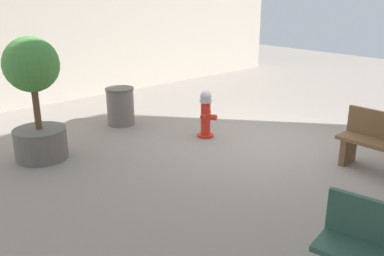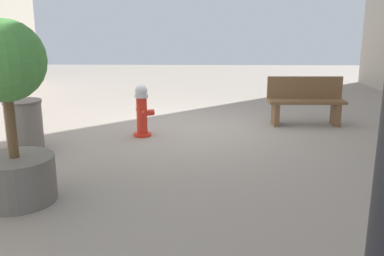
{
  "view_description": "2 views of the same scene",
  "coord_description": "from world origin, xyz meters",
  "views": [
    {
      "loc": [
        -4.71,
        5.95,
        2.78
      ],
      "look_at": [
        0.7,
        1.18,
        0.36
      ],
      "focal_mm": 38.73,
      "sensor_mm": 36.0,
      "label": 1
    },
    {
      "loc": [
        -0.12,
        8.09,
        2.07
      ],
      "look_at": [
        0.02,
        1.56,
        0.39
      ],
      "focal_mm": 39.96,
      "sensor_mm": 36.0,
      "label": 2
    }
  ],
  "objects": [
    {
      "name": "planter_tree",
      "position": [
        2.01,
        3.5,
        1.14
      ],
      "size": [
        0.9,
        0.9,
        2.08
      ],
      "color": "slate",
      "rests_on": "ground_plane"
    },
    {
      "name": "trash_bin",
      "position": [
        2.75,
        1.44,
        0.4
      ],
      "size": [
        0.61,
        0.61,
        0.8
      ],
      "color": "slate",
      "rests_on": "ground_plane"
    },
    {
      "name": "fire_hydrant",
      "position": [
        0.94,
        0.61,
        0.47
      ],
      "size": [
        0.39,
        0.41,
        0.94
      ],
      "color": "red",
      "rests_on": "ground_plane"
    },
    {
      "name": "ground_plane",
      "position": [
        0.0,
        0.0,
        0.0
      ],
      "size": [
        23.4,
        23.4,
        0.0
      ],
      "primitive_type": "plane",
      "color": "gray"
    }
  ]
}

